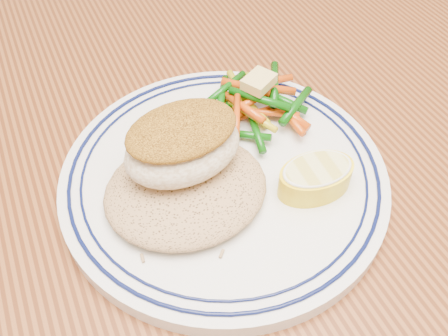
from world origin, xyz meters
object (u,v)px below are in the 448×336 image
rice_pilaf (186,186)px  lemon_wedge (316,177)px  fish_fillet (182,144)px  plate (224,176)px  vegetable_pile (254,103)px  dining_table (266,238)px

rice_pilaf → lemon_wedge: 0.10m
lemon_wedge → fish_fillet: bearing=150.7°
plate → rice_pilaf: (-0.04, -0.01, 0.02)m
rice_pilaf → lemon_wedge: size_ratio=2.01×
vegetable_pile → lemon_wedge: bearing=-87.7°
lemon_wedge → plate: bearing=142.2°
fish_fillet → vegetable_pile: (0.09, 0.05, -0.03)m
plate → fish_fillet: (-0.03, 0.01, 0.05)m
fish_fillet → plate: bearing=-9.8°
rice_pilaf → plate: bearing=16.1°
plate → vegetable_pile: vegetable_pile is taller
plate → lemon_wedge: bearing=-37.8°
rice_pilaf → vegetable_pile: size_ratio=1.22×
dining_table → fish_fillet: size_ratio=15.09×
dining_table → plate: size_ratio=5.53×
rice_pilaf → lemon_wedge: bearing=-19.7°
fish_fillet → dining_table: bearing=-11.2°
dining_table → rice_pilaf: 0.15m
rice_pilaf → lemon_wedge: same height
dining_table → lemon_wedge: (0.02, -0.04, 0.13)m
dining_table → rice_pilaf: size_ratio=11.59×
dining_table → rice_pilaf: bearing=-178.9°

